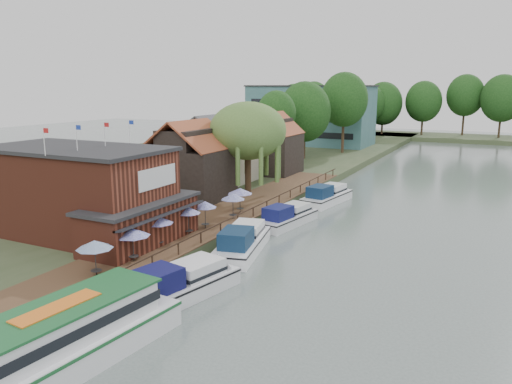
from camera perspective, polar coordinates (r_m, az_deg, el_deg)
The scene contains 29 objects.
ground at distance 36.25m, azimuth 0.03°, elevation -9.09°, with size 260.00×260.00×0.00m, color #53605D.
land_bank at distance 80.31m, azimuth -8.04°, elevation 2.90°, with size 50.00×140.00×1.00m, color #384728.
quay_deck at distance 47.94m, azimuth -3.21°, elevation -2.50°, with size 6.00×50.00×0.10m, color #47301E.
quay_rail at distance 47.02m, azimuth -0.05°, elevation -2.21°, with size 0.20×49.00×1.00m, color black, non-canonical shape.
pub at distance 42.11m, azimuth -17.93°, elevation -0.09°, with size 20.00×11.00×7.30m, color maroon, non-canonical shape.
hotel_block at distance 107.07m, azimuth 6.27°, elevation 8.78°, with size 25.40×12.40×12.30m, color #38666B, non-canonical shape.
cottage_a at distance 54.09m, azimuth -7.62°, elevation 3.61°, with size 8.60×7.60×8.50m, color black, non-canonical shape.
cottage_b at distance 64.04m, azimuth -4.84°, elevation 4.97°, with size 9.60×8.60×8.50m, color beige, non-canonical shape.
cottage_c at distance 70.07m, azimuth 1.82°, elevation 5.61°, with size 7.60×7.60×8.50m, color black, non-canonical shape.
willow at distance 55.94m, azimuth -0.93°, elevation 4.99°, with size 8.60×8.60×10.43m, color #476B2D, non-canonical shape.
umbrella_0 at distance 33.70m, azimuth -17.88°, elevation -7.22°, with size 2.35×2.35×2.38m, color navy, non-canonical shape.
umbrella_1 at distance 35.72m, azimuth -13.87°, elevation -5.89°, with size 2.44×2.44×2.38m, color #1C1E9A, non-canonical shape.
umbrella_2 at distance 38.53m, azimuth -11.09°, elevation -4.44°, with size 2.34×2.34×2.38m, color #201C9C, non-canonical shape.
umbrella_3 at distance 41.09m, azimuth -7.72°, elevation -3.28°, with size 2.05×2.05×2.38m, color #1A1A91, non-canonical shape.
umbrella_4 at distance 42.83m, azimuth -5.83°, elevation -2.61°, with size 2.01×2.01×2.38m, color navy, non-canonical shape.
umbrella_5 at distance 45.66m, azimuth -2.64°, elevation -1.64°, with size 2.22×2.22×2.38m, color navy, non-canonical shape.
umbrella_6 at distance 48.02m, azimuth -1.83°, elevation -0.95°, with size 2.42×2.42×2.38m, color navy, non-canonical shape.
cruiser_0 at distance 31.88m, azimuth -8.84°, elevation -9.93°, with size 3.23×10.00×2.43m, color silver, non-canonical shape.
cruiser_1 at distance 39.91m, azimuth -1.56°, elevation -5.28°, with size 3.18×9.83×2.38m, color white, non-canonical shape.
cruiser_2 at distance 47.79m, azimuth 3.62°, elevation -2.53°, with size 2.89×8.96×2.14m, color silver, non-canonical shape.
cruiser_3 at distance 57.15m, azimuth 8.11°, elevation -0.14°, with size 3.05×9.46×2.27m, color white, non-canonical shape.
tour_boat at distance 25.58m, azimuth -22.84°, elevation -15.66°, with size 4.05×14.37×3.14m, color silver, non-canonical shape.
swan at distance 28.98m, azimuth -10.59°, elevation -14.48°, with size 0.44×0.44×0.44m, color white.
bank_tree_0 at distance 77.68m, azimuth 2.33°, elevation 7.33°, with size 6.07×6.07×11.45m, color #143811, non-canonical shape.
bank_tree_1 at distance 84.81m, azimuth 5.56°, elevation 8.16°, with size 8.74×8.74×12.87m, color #143811, non-canonical shape.
bank_tree_2 at distance 93.22m, azimuth 9.99°, elevation 8.91°, with size 8.56×8.56×14.59m, color #143811, non-canonical shape.
bank_tree_3 at distance 111.11m, azimuth 10.32°, elevation 8.74°, with size 7.49×7.49×12.15m, color #143811, non-canonical shape.
bank_tree_4 at distance 120.82m, azimuth 10.70°, elevation 8.71°, with size 7.44×7.44×11.08m, color #143811, non-canonical shape.
bank_tree_5 at distance 128.82m, azimuth 12.79°, elevation 9.10°, with size 7.77×7.77×12.35m, color #143811, non-canonical shape.
Camera 1 is at (15.07, -30.28, 13.05)m, focal length 35.00 mm.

